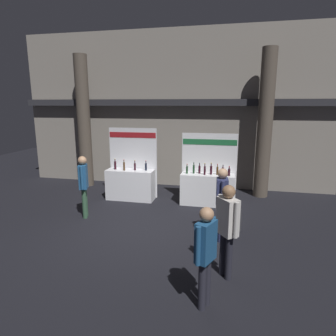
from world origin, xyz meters
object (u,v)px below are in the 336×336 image
object	(u,v)px
exhibitor_booth_1	(208,186)
visitor_4	(227,223)
visitor_3	(83,182)
exhibitor_booth_0	(131,181)
trash_bin	(235,219)
visitor_0	(222,198)
visitor_2	(206,250)

from	to	relation	value
exhibitor_booth_1	visitor_4	distance (m)	4.14
exhibitor_booth_1	visitor_3	distance (m)	3.86
exhibitor_booth_0	visitor_3	size ratio (longest dim) A/B	1.35
trash_bin	visitor_0	size ratio (longest dim) A/B	0.33
exhibitor_booth_0	visitor_4	size ratio (longest dim) A/B	1.34
trash_bin	visitor_0	distance (m)	1.08
trash_bin	visitor_0	world-z (taller)	visitor_0
exhibitor_booth_1	visitor_2	size ratio (longest dim) A/B	1.35
exhibitor_booth_0	trash_bin	bearing A→B (deg)	-28.34
visitor_0	visitor_4	world-z (taller)	visitor_4
exhibitor_booth_1	trash_bin	distance (m)	2.09
trash_bin	visitor_4	xyz separation A→B (m)	(-0.19, -2.17, 0.80)
visitor_3	visitor_4	xyz separation A→B (m)	(4.01, -2.17, 0.03)
visitor_0	visitor_3	distance (m)	3.92
exhibitor_booth_0	visitor_0	distance (m)	4.05
visitor_2	visitor_0	bearing A→B (deg)	-159.55
trash_bin	visitor_2	bearing A→B (deg)	-99.22
exhibitor_booth_0	trash_bin	xyz separation A→B (m)	(3.46, -1.87, -0.32)
visitor_2	visitor_4	size ratio (longest dim) A/B	0.94
exhibitor_booth_1	visitor_0	world-z (taller)	exhibitor_booth_1
visitor_2	visitor_4	distance (m)	0.98
trash_bin	visitor_2	size ratio (longest dim) A/B	0.34
exhibitor_booth_0	visitor_2	xyz separation A→B (m)	(2.96, -4.96, 0.38)
trash_bin	visitor_4	world-z (taller)	visitor_4
exhibitor_booth_1	visitor_4	world-z (taller)	exhibitor_booth_1
exhibitor_booth_0	visitor_4	world-z (taller)	exhibitor_booth_0
visitor_4	exhibitor_booth_1	bearing A→B (deg)	-28.19
exhibitor_booth_0	exhibitor_booth_1	size ratio (longest dim) A/B	1.06
exhibitor_booth_0	visitor_4	distance (m)	5.22
visitor_0	visitor_3	bearing A→B (deg)	-104.99
exhibitor_booth_1	visitor_3	bearing A→B (deg)	-150.57
visitor_3	visitor_0	bearing A→B (deg)	-118.47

